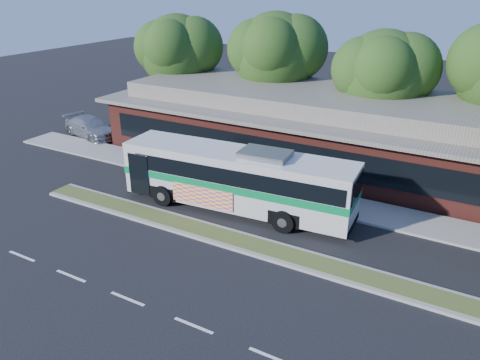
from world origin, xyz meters
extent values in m
plane|color=black|center=(0.00, 0.00, 0.00)|extent=(120.00, 120.00, 0.00)
cube|color=#4A5D27|center=(0.00, 0.60, 0.07)|extent=(26.00, 1.10, 0.15)
cube|color=gray|center=(0.00, 6.40, 0.06)|extent=(44.00, 2.60, 0.12)
cube|color=black|center=(-18.00, 10.00, 0.01)|extent=(14.00, 12.00, 0.01)
cube|color=maroon|center=(0.00, 13.00, 1.60)|extent=(32.00, 10.00, 3.20)
cube|color=#676057|center=(0.00, 13.00, 3.32)|extent=(33.20, 11.20, 0.24)
cube|color=#676057|center=(0.00, 13.00, 3.95)|extent=(30.00, 8.00, 1.00)
cube|color=black|center=(0.00, 7.97, 1.70)|extent=(30.00, 0.06, 1.60)
cylinder|color=black|center=(-15.00, 15.00, 1.99)|extent=(0.44, 0.44, 3.99)
sphere|color=#1F3D14|center=(-15.00, 15.00, 5.73)|extent=(5.80, 5.80, 5.80)
sphere|color=#1F3D14|center=(-13.70, 15.43, 6.19)|extent=(4.52, 4.52, 4.52)
cylinder|color=black|center=(-7.00, 16.00, 2.10)|extent=(0.44, 0.44, 4.20)
sphere|color=#1F3D14|center=(-7.00, 16.00, 6.00)|extent=(6.00, 6.00, 6.00)
sphere|color=#1F3D14|center=(-5.65, 16.45, 6.48)|extent=(4.68, 4.68, 4.68)
cylinder|color=black|center=(1.00, 15.00, 1.89)|extent=(0.44, 0.44, 3.78)
sphere|color=#1F3D14|center=(1.00, 15.00, 5.46)|extent=(5.60, 5.60, 5.60)
sphere|color=#1F3D14|center=(2.26, 15.42, 5.91)|extent=(4.37, 4.37, 4.37)
cube|color=beige|center=(-3.12, 3.54, 1.73)|extent=(12.23, 3.45, 2.78)
cube|color=black|center=(-2.82, 3.56, 2.29)|extent=(11.27, 3.43, 0.83)
cube|color=beige|center=(-3.12, 3.54, 3.00)|extent=(12.25, 3.47, 0.26)
cube|color=#057B3D|center=(-3.12, 3.54, 1.65)|extent=(12.30, 3.51, 0.38)
cube|color=black|center=(-9.16, 3.09, 2.06)|extent=(0.23, 2.26, 1.72)
cube|color=black|center=(2.92, 3.98, 2.39)|extent=(0.21, 2.10, 1.11)
cube|color=#C93BA1|center=(-4.33, 2.13, 1.01)|extent=(3.42, 0.30, 1.01)
cube|color=slate|center=(-1.62, 3.65, 3.26)|extent=(2.53, 1.78, 0.30)
cylinder|color=black|center=(-6.74, 2.01, 0.55)|extent=(1.13, 0.44, 1.11)
cylinder|color=black|center=(-6.93, 4.52, 0.55)|extent=(1.13, 0.44, 1.11)
cylinder|color=black|center=(-0.02, 2.50, 0.55)|extent=(1.13, 0.44, 1.11)
cylinder|color=black|center=(-0.20, 5.02, 0.55)|extent=(1.13, 0.44, 1.11)
imported|color=#9EA1A5|center=(-18.73, 8.61, 0.73)|extent=(5.39, 3.15, 1.47)
camera|label=1|loc=(7.70, -15.43, 11.10)|focal=35.00mm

